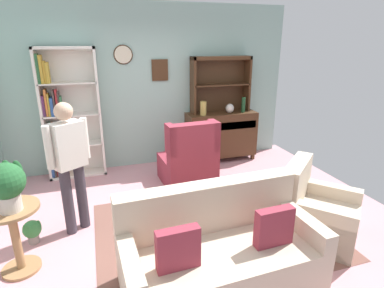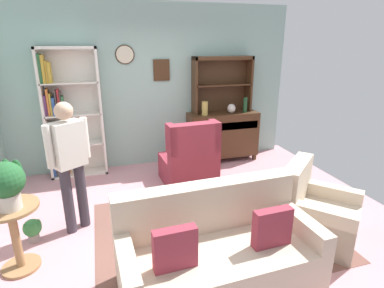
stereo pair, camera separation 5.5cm
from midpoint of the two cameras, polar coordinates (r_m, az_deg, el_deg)
ground_plane at (r=4.10m, az=-0.89°, el=-13.82°), size 5.40×4.60×0.02m
wall_back at (r=5.60m, az=-7.46°, el=10.32°), size 5.00×0.09×2.80m
area_rug at (r=3.91m, az=3.35°, el=-15.39°), size 2.72×2.08×0.01m
bookshelf at (r=5.42m, az=-22.35°, el=4.54°), size 0.90×0.30×2.10m
sideboard at (r=5.87m, az=5.07°, el=1.85°), size 1.30×0.45×0.92m
sideboard_hutch at (r=5.77m, az=4.95°, el=12.20°), size 1.10×0.26×1.00m
vase_tall at (r=5.53m, az=1.80°, el=6.57°), size 0.11×0.11×0.24m
vase_round at (r=5.75m, az=6.68°, el=6.52°), size 0.15×0.15×0.17m
bottle_wine at (r=5.83m, az=9.14°, el=7.13°), size 0.07×0.07×0.28m
couch_floral at (r=3.06m, az=4.46°, el=-19.34°), size 1.83×0.92×0.90m
armchair_floral at (r=3.92m, az=21.40°, el=-11.82°), size 1.08×1.08×0.88m
wingback_chair at (r=4.86m, az=-0.91°, el=-3.26°), size 0.82×0.84×1.05m
plant_stand at (r=3.56m, az=-30.19°, el=-13.86°), size 0.52×0.52×0.70m
potted_plant_large at (r=3.27m, az=-31.38°, el=-6.18°), size 0.33×0.33×0.46m
potted_plant_small at (r=4.04m, az=-27.64°, el=-13.86°), size 0.20×0.20×0.27m
person_reading at (r=3.78m, az=-21.92°, el=-2.64°), size 0.48×0.35×1.56m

